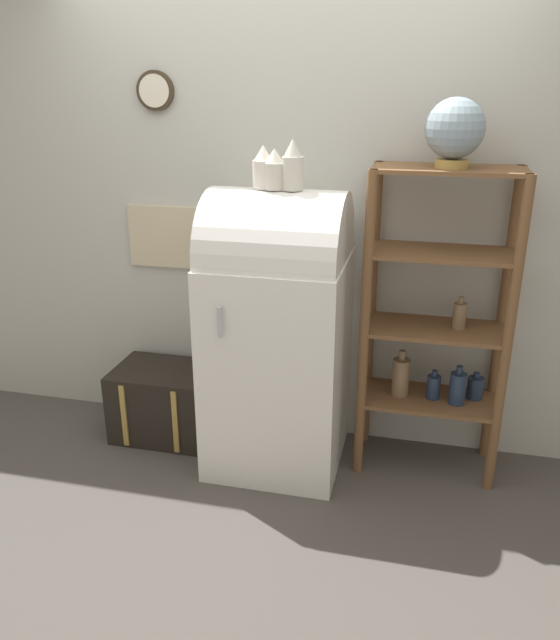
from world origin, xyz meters
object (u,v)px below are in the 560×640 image
at_px(suitcase_trunk, 165,402).
at_px(vase_center, 274,170).
at_px(vase_right, 293,166).
at_px(globe, 455,130).
at_px(vase_left, 263,168).
at_px(refrigerator, 278,328).

relative_size(suitcase_trunk, vase_center, 2.95).
relative_size(suitcase_trunk, vase_right, 2.37).
distance_m(suitcase_trunk, vase_right, 1.60).
distance_m(suitcase_trunk, vase_center, 1.54).
bearing_deg(vase_right, globe, 8.92).
height_order(globe, vase_right, globe).
bearing_deg(vase_right, suitcase_trunk, 172.51).
height_order(suitcase_trunk, globe, globe).
xyz_separation_m(globe, vase_left, (-0.87, -0.09, -0.18)).
xyz_separation_m(refrigerator, globe, (0.80, 0.10, 0.99)).
bearing_deg(vase_right, vase_center, -179.88).
bearing_deg(vase_right, refrigerator, 168.84).
distance_m(globe, vase_center, 0.84).
bearing_deg(globe, vase_right, -171.08).
relative_size(vase_center, vase_right, 0.80).
xyz_separation_m(globe, vase_right, (-0.72, -0.11, -0.17)).
relative_size(suitcase_trunk, vase_left, 2.78).
xyz_separation_m(globe, vase_center, (-0.81, -0.11, -0.19)).
distance_m(vase_left, vase_right, 0.15).
distance_m(refrigerator, globe, 1.28).
height_order(refrigerator, vase_right, vase_right).
bearing_deg(vase_left, refrigerator, -2.92).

